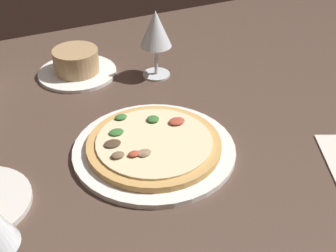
{
  "coord_description": "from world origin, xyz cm",
  "views": [
    {
      "loc": [
        -33.05,
        -64.64,
        54.87
      ],
      "look_at": [
        -3.81,
        -2.37,
        7.0
      ],
      "focal_mm": 49.92,
      "sensor_mm": 36.0,
      "label": 1
    }
  ],
  "objects": [
    {
      "name": "dining_table",
      "position": [
        0.0,
        0.0,
        2.0
      ],
      "size": [
        150.0,
        110.0,
        4.0
      ],
      "primitive_type": "cube",
      "color": "brown",
      "rests_on": "ground"
    },
    {
      "name": "pizza_main",
      "position": [
        -7.64,
        -4.7,
        5.16
      ],
      "size": [
        28.64,
        28.64,
        3.35
      ],
      "color": "white",
      "rests_on": "dining_table"
    },
    {
      "name": "ramekin_on_saucer",
      "position": [
        -11.8,
        28.92,
        6.46
      ],
      "size": [
        17.59,
        17.59,
        6.03
      ],
      "color": "white",
      "rests_on": "dining_table"
    },
    {
      "name": "wine_glass_far",
      "position": [
        4.24,
        20.97,
        14.65
      ],
      "size": [
        6.93,
        6.93,
        15.22
      ],
      "color": "silver",
      "rests_on": "dining_table"
    }
  ]
}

